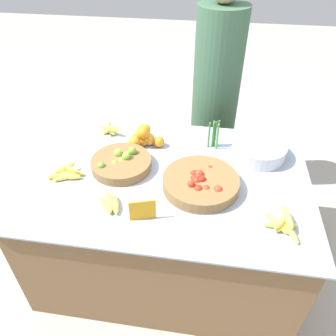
{
  "coord_description": "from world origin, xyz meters",
  "views": [
    {
      "loc": [
        0.21,
        -1.39,
        1.92
      ],
      "look_at": [
        0.0,
        0.0,
        0.79
      ],
      "focal_mm": 35.0,
      "sensor_mm": 36.0,
      "label": 1
    }
  ],
  "objects_px": {
    "lime_bowl": "(121,163)",
    "vendor_person": "(215,101)",
    "tomato_basket": "(201,182)",
    "price_sign": "(143,210)",
    "metal_bowl": "(259,150)"
  },
  "relations": [
    {
      "from": "lime_bowl",
      "to": "vendor_person",
      "type": "relative_size",
      "value": 0.21
    },
    {
      "from": "tomato_basket",
      "to": "price_sign",
      "type": "height_order",
      "value": "price_sign"
    },
    {
      "from": "price_sign",
      "to": "vendor_person",
      "type": "height_order",
      "value": "vendor_person"
    },
    {
      "from": "price_sign",
      "to": "vendor_person",
      "type": "bearing_deg",
      "value": 59.21
    },
    {
      "from": "price_sign",
      "to": "tomato_basket",
      "type": "bearing_deg",
      "value": 28.79
    },
    {
      "from": "tomato_basket",
      "to": "metal_bowl",
      "type": "relative_size",
      "value": 1.28
    },
    {
      "from": "tomato_basket",
      "to": "metal_bowl",
      "type": "bearing_deg",
      "value": 45.96
    },
    {
      "from": "price_sign",
      "to": "vendor_person",
      "type": "relative_size",
      "value": 0.08
    },
    {
      "from": "lime_bowl",
      "to": "tomato_basket",
      "type": "relative_size",
      "value": 0.85
    },
    {
      "from": "price_sign",
      "to": "metal_bowl",
      "type": "bearing_deg",
      "value": 28.54
    },
    {
      "from": "tomato_basket",
      "to": "vendor_person",
      "type": "relative_size",
      "value": 0.25
    },
    {
      "from": "tomato_basket",
      "to": "price_sign",
      "type": "xyz_separation_m",
      "value": [
        -0.26,
        -0.27,
        0.02
      ]
    },
    {
      "from": "lime_bowl",
      "to": "metal_bowl",
      "type": "height_order",
      "value": "lime_bowl"
    },
    {
      "from": "vendor_person",
      "to": "tomato_basket",
      "type": "bearing_deg",
      "value": -92.27
    },
    {
      "from": "lime_bowl",
      "to": "price_sign",
      "type": "bearing_deg",
      "value": -61.18
    }
  ]
}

